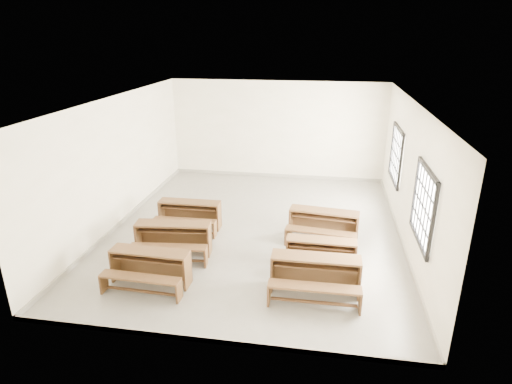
% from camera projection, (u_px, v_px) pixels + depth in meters
% --- Properties ---
extents(room, '(8.50, 8.50, 3.20)m').
position_uv_depth(room, '(260.00, 146.00, 9.93)').
color(room, gray).
rests_on(room, ground).
extents(desk_set_0, '(1.58, 0.86, 0.70)m').
position_uv_depth(desk_set_0, '(150.00, 265.00, 8.25)').
color(desk_set_0, brown).
rests_on(desk_set_0, ground).
extents(desk_set_1, '(1.71, 1.01, 0.73)m').
position_uv_depth(desk_set_1, '(173.00, 237.00, 9.36)').
color(desk_set_1, brown).
rests_on(desk_set_1, ground).
extents(desk_set_2, '(1.54, 0.81, 0.69)m').
position_uv_depth(desk_set_2, '(189.00, 213.00, 10.66)').
color(desk_set_2, brown).
rests_on(desk_set_2, ground).
extents(desk_set_3, '(1.66, 0.87, 0.75)m').
position_uv_depth(desk_set_3, '(315.00, 273.00, 7.94)').
color(desk_set_3, brown).
rests_on(desk_set_3, ground).
extents(desk_set_4, '(1.44, 0.76, 0.64)m').
position_uv_depth(desk_set_4, '(321.00, 252.00, 8.80)').
color(desk_set_4, brown).
rests_on(desk_set_4, ground).
extents(desk_set_5, '(1.70, 1.02, 0.73)m').
position_uv_depth(desk_set_5, '(323.00, 223.00, 10.04)').
color(desk_set_5, brown).
rests_on(desk_set_5, ground).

